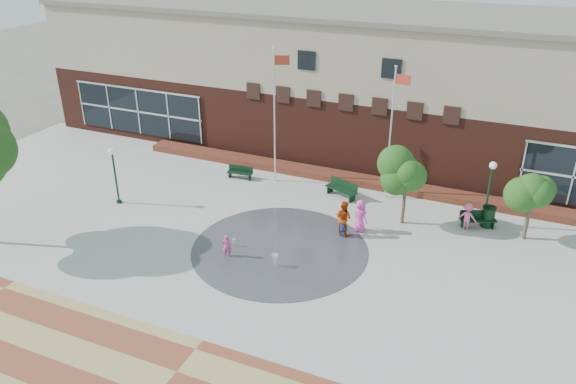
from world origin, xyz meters
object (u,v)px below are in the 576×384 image
at_px(flagpole_right, 392,127).
at_px(bench_left, 240,175).
at_px(trash_can, 488,217).
at_px(child_splash, 227,246).
at_px(flagpole_left, 275,110).

bearing_deg(flagpole_right, bench_left, -162.71).
bearing_deg(trash_can, child_splash, -144.32).
xyz_separation_m(bench_left, child_splash, (3.52, -7.95, 0.32)).
bearing_deg(flagpole_right, child_splash, -109.59).
distance_m(flagpole_left, trash_can, 12.82).
distance_m(flagpole_left, child_splash, 9.45).
relative_size(flagpole_left, trash_can, 7.14).
distance_m(flagpole_left, flagpole_right, 6.64).
bearing_deg(trash_can, flagpole_right, 167.96).
height_order(flagpole_right, trash_can, flagpole_right).
xyz_separation_m(flagpole_right, trash_can, (5.58, -1.19, -3.63)).
bearing_deg(flagpole_left, child_splash, -105.51).
relative_size(flagpole_left, child_splash, 6.91).
relative_size(trash_can, child_splash, 0.97).
height_order(bench_left, child_splash, child_splash).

